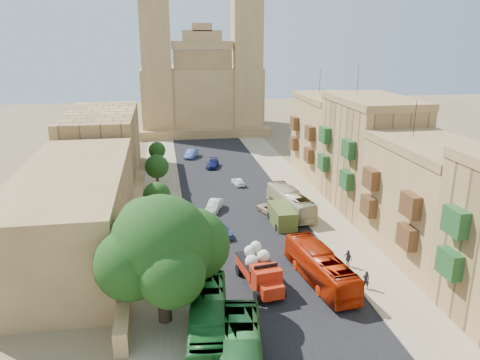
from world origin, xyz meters
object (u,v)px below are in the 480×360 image
object	(u,v)px
ficus_tree	(163,250)
car_dkblue	(213,164)
car_cream	(270,209)
street_tree_b	(157,196)
bus_cream_east	(290,202)
car_white_b	(238,181)
red_truck	(260,269)
pedestrian_a	(366,280)
car_blue_a	(222,229)
car_blue_b	(191,154)
car_white_a	(214,205)
street_tree_a	(157,236)
pedestrian_c	(348,258)
bus_red_east	(320,267)
bus_green_north	(208,322)
street_tree_c	(157,167)
olive_pickup	(282,216)
church	(201,88)
street_tree_d	(157,151)

from	to	relation	value
ficus_tree	car_dkblue	xyz separation A→B (m)	(8.30, 42.41, -5.29)
car_cream	street_tree_b	bearing A→B (deg)	-14.28
bus_cream_east	car_white_b	bearing A→B (deg)	-77.67
red_truck	pedestrian_a	size ratio (longest dim) A/B	4.05
red_truck	car_blue_a	world-z (taller)	red_truck
bus_cream_east	car_cream	distance (m)	2.66
car_dkblue	car_blue_b	size ratio (longest dim) A/B	1.00
car_white_a	bus_cream_east	bearing A→B (deg)	6.72
street_tree_a	car_white_b	bearing A→B (deg)	64.78
car_white_b	pedestrian_c	xyz separation A→B (m)	(6.03, -26.43, 0.30)
bus_red_east	pedestrian_a	size ratio (longest dim) A/B	6.31
bus_green_north	bus_cream_east	world-z (taller)	bus_green_north
bus_red_east	pedestrian_c	size ratio (longest dim) A/B	6.16
street_tree_a	street_tree_c	world-z (taller)	street_tree_a
bus_red_east	car_blue_b	distance (m)	46.69
olive_pickup	bus_green_north	size ratio (longest dim) A/B	0.47
bus_green_north	street_tree_c	bearing A→B (deg)	102.10
street_tree_b	car_white_a	world-z (taller)	street_tree_b
ficus_tree	bus_red_east	distance (m)	14.58
church	olive_pickup	bearing A→B (deg)	-86.03
bus_cream_east	car_blue_b	size ratio (longest dim) A/B	2.39
street_tree_b	street_tree_d	bearing A→B (deg)	90.00
street_tree_d	bus_green_north	size ratio (longest dim) A/B	0.38
street_tree_a	car_white_a	bearing A→B (deg)	64.91
ficus_tree	street_tree_c	world-z (taller)	ficus_tree
street_tree_a	street_tree_d	world-z (taller)	street_tree_a
street_tree_c	pedestrian_a	xyz separation A→B (m)	(17.50, -30.12, -2.58)
ficus_tree	car_white_a	size ratio (longest dim) A/B	2.53
church	olive_pickup	world-z (taller)	church
ficus_tree	car_blue_a	distance (m)	17.09
red_truck	pedestrian_c	bearing A→B (deg)	13.10
car_cream	car_dkblue	distance (m)	22.24
bus_red_east	car_blue_a	size ratio (longest dim) A/B	2.62
church	street_tree_a	size ratio (longest dim) A/B	6.99
church	red_truck	distance (m)	71.21
street_tree_b	street_tree_d	world-z (taller)	street_tree_b
street_tree_d	bus_red_east	bearing A→B (deg)	-70.88
pedestrian_a	car_dkblue	bearing A→B (deg)	-67.02
church	car_dkblue	size ratio (longest dim) A/B	8.54
car_white_b	car_blue_b	bearing A→B (deg)	-81.67
bus_cream_east	church	bearing A→B (deg)	-91.88
ficus_tree	street_tree_d	xyz separation A→B (m)	(-0.59, 43.99, -3.07)
street_tree_a	pedestrian_a	distance (m)	18.73
car_dkblue	car_white_b	xyz separation A→B (m)	(2.58, -10.08, -0.07)
bus_red_east	car_blue_a	distance (m)	13.53
olive_pickup	car_dkblue	world-z (taller)	olive_pickup
car_blue_b	car_blue_a	bearing A→B (deg)	-67.11
street_tree_d	pedestrian_a	distance (m)	45.66
car_cream	church	bearing A→B (deg)	-103.44
car_cream	car_dkblue	bearing A→B (deg)	-95.27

